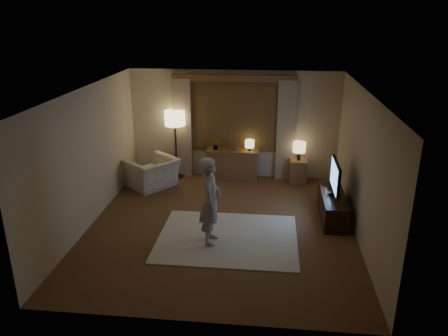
# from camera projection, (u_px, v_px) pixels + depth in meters

# --- Properties ---
(room) EXTENTS (5.04, 5.54, 2.64)m
(room) POSITION_uv_depth(u_px,v_px,m) (224.00, 152.00, 8.38)
(room) COLOR brown
(room) RESTS_ON ground
(rug) EXTENTS (2.50, 2.00, 0.02)m
(rug) POSITION_uv_depth(u_px,v_px,m) (228.00, 238.00, 7.91)
(rug) COLOR #F4ECCD
(rug) RESTS_ON floor
(sideboard) EXTENTS (1.20, 0.40, 0.70)m
(sideboard) POSITION_uv_depth(u_px,v_px,m) (233.00, 165.00, 10.59)
(sideboard) COLOR brown
(sideboard) RESTS_ON floor
(picture_frame) EXTENTS (0.16, 0.02, 0.20)m
(picture_frame) POSITION_uv_depth(u_px,v_px,m) (233.00, 148.00, 10.43)
(picture_frame) COLOR brown
(picture_frame) RESTS_ON sideboard
(plant) EXTENTS (0.17, 0.13, 0.30)m
(plant) POSITION_uv_depth(u_px,v_px,m) (216.00, 145.00, 10.45)
(plant) COLOR #999999
(plant) RESTS_ON sideboard
(table_lamp_sideboard) EXTENTS (0.22, 0.22, 0.30)m
(table_lamp_sideboard) POSITION_uv_depth(u_px,v_px,m) (250.00, 144.00, 10.36)
(table_lamp_sideboard) COLOR black
(table_lamp_sideboard) RESTS_ON sideboard
(floor_lamp) EXTENTS (0.48, 0.48, 1.66)m
(floor_lamp) POSITION_uv_depth(u_px,v_px,m) (175.00, 122.00, 10.37)
(floor_lamp) COLOR black
(floor_lamp) RESTS_ON floor
(armchair) EXTENTS (1.37, 1.39, 0.68)m
(armchair) POSITION_uv_depth(u_px,v_px,m) (152.00, 173.00, 10.11)
(armchair) COLOR beige
(armchair) RESTS_ON floor
(side_table) EXTENTS (0.40, 0.40, 0.56)m
(side_table) POSITION_uv_depth(u_px,v_px,m) (298.00, 171.00, 10.40)
(side_table) COLOR brown
(side_table) RESTS_ON floor
(table_lamp_side) EXTENTS (0.30, 0.30, 0.44)m
(table_lamp_side) POSITION_uv_depth(u_px,v_px,m) (299.00, 148.00, 10.20)
(table_lamp_side) COLOR black
(table_lamp_side) RESTS_ON side_table
(tv_stand) EXTENTS (0.45, 1.40, 0.50)m
(tv_stand) POSITION_uv_depth(u_px,v_px,m) (333.00, 207.00, 8.59)
(tv_stand) COLOR black
(tv_stand) RESTS_ON floor
(tv) EXTENTS (0.23, 0.96, 0.69)m
(tv) POSITION_uv_depth(u_px,v_px,m) (335.00, 177.00, 8.37)
(tv) COLOR black
(tv) RESTS_ON tv_stand
(person) EXTENTS (0.39, 0.59, 1.58)m
(person) POSITION_uv_depth(u_px,v_px,m) (210.00, 201.00, 7.50)
(person) COLOR #B6AEA8
(person) RESTS_ON rug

